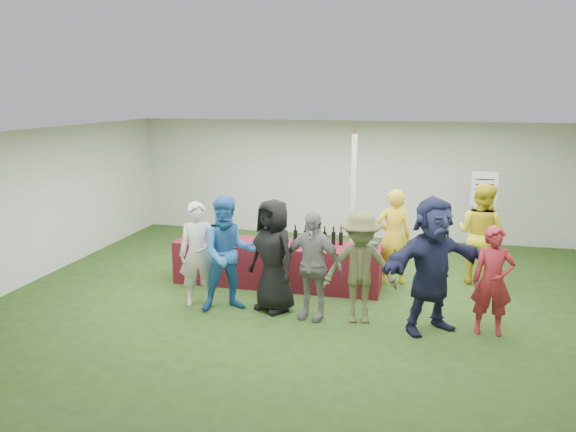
% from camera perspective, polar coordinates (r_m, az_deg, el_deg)
% --- Properties ---
extents(ground, '(60.00, 60.00, 0.00)m').
position_cam_1_polar(ground, '(9.61, 2.53, -7.77)').
color(ground, '#284719').
rests_on(ground, ground).
extents(tent, '(10.00, 10.00, 10.00)m').
position_cam_1_polar(tent, '(10.31, 6.62, 1.36)').
color(tent, white).
rests_on(tent, ground).
extents(serving_table, '(3.60, 0.80, 0.75)m').
position_cam_1_polar(serving_table, '(9.87, -1.13, -4.91)').
color(serving_table, maroon).
rests_on(serving_table, ground).
extents(wine_bottles, '(0.87, 0.11, 0.32)m').
position_cam_1_polar(wine_bottles, '(9.72, 3.09, -2.15)').
color(wine_bottles, black).
rests_on(wine_bottles, serving_table).
extents(wine_glasses, '(1.19, 0.15, 0.16)m').
position_cam_1_polar(wine_glasses, '(9.76, -6.64, -2.23)').
color(wine_glasses, silver).
rests_on(wine_glasses, serving_table).
extents(water_bottle, '(0.07, 0.07, 0.23)m').
position_cam_1_polar(water_bottle, '(9.78, -0.32, -2.15)').
color(water_bottle, silver).
rests_on(water_bottle, serving_table).
extents(bar_towel, '(0.25, 0.18, 0.03)m').
position_cam_1_polar(bar_towel, '(9.55, 7.80, -3.18)').
color(bar_towel, white).
rests_on(bar_towel, serving_table).
extents(dump_bucket, '(0.22, 0.22, 0.18)m').
position_cam_1_polar(dump_bucket, '(9.26, 8.44, -3.22)').
color(dump_bucket, slate).
rests_on(dump_bucket, serving_table).
extents(wine_list_sign, '(0.50, 0.03, 1.80)m').
position_cam_1_polar(wine_list_sign, '(11.75, 19.27, 1.92)').
color(wine_list_sign, slate).
rests_on(wine_list_sign, ground).
extents(staff_pourer, '(0.70, 0.54, 1.70)m').
position_cam_1_polar(staff_pourer, '(9.96, 10.65, -2.11)').
color(staff_pourer, yellow).
rests_on(staff_pourer, ground).
extents(staff_back, '(1.11, 1.06, 1.80)m').
position_cam_1_polar(staff_back, '(10.37, 18.99, -1.74)').
color(staff_back, yellow).
rests_on(staff_back, ground).
extents(customer_0, '(0.71, 0.59, 1.66)m').
position_cam_1_polar(customer_0, '(8.97, -9.10, -3.81)').
color(customer_0, silver).
rests_on(customer_0, ground).
extents(customer_1, '(1.09, 1.00, 1.80)m').
position_cam_1_polar(customer_1, '(8.67, -6.08, -3.82)').
color(customer_1, '#2765B0').
rests_on(customer_1, ground).
extents(customer_2, '(1.02, 0.93, 1.76)m').
position_cam_1_polar(customer_2, '(8.60, -1.51, -4.03)').
color(customer_2, black).
rests_on(customer_2, ground).
extents(customer_3, '(1.02, 0.60, 1.64)m').
position_cam_1_polar(customer_3, '(8.33, 2.44, -5.01)').
color(customer_3, gray).
rests_on(customer_3, ground).
extents(customer_4, '(1.16, 0.79, 1.66)m').
position_cam_1_polar(customer_4, '(8.24, 7.34, -5.22)').
color(customer_4, brown).
rests_on(customer_4, ground).
extents(customer_5, '(1.79, 1.53, 1.94)m').
position_cam_1_polar(customer_5, '(8.08, 14.41, -4.83)').
color(customer_5, '#1C1F40').
rests_on(customer_5, ground).
extents(customer_6, '(0.57, 0.38, 1.54)m').
position_cam_1_polar(customer_6, '(8.29, 20.08, -6.22)').
color(customer_6, maroon).
rests_on(customer_6, ground).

